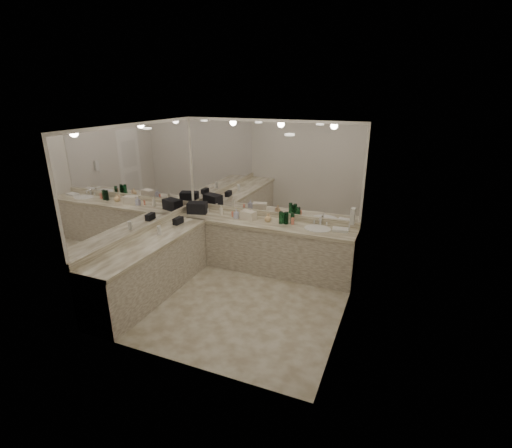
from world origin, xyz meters
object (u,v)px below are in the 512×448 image
at_px(hand_towel, 340,230).
at_px(soap_bottle_c, 268,218).
at_px(soap_bottle_a, 221,210).
at_px(soap_bottle_b, 236,214).
at_px(cream_cosmetic_case, 248,215).
at_px(black_toiletry_bag, 197,208).
at_px(wall_phone, 353,216).
at_px(sink, 317,229).

xyz_separation_m(hand_towel, soap_bottle_c, (-1.25, -0.02, 0.05)).
xyz_separation_m(soap_bottle_a, soap_bottle_b, (0.33, -0.06, -0.01)).
distance_m(cream_cosmetic_case, soap_bottle_b, 0.22).
xyz_separation_m(cream_cosmetic_case, hand_towel, (1.61, 0.03, -0.05)).
height_order(cream_cosmetic_case, hand_towel, cream_cosmetic_case).
xyz_separation_m(black_toiletry_bag, hand_towel, (2.63, 0.06, -0.08)).
distance_m(wall_phone, soap_bottle_a, 2.49).
bearing_deg(cream_cosmetic_case, soap_bottle_a, -167.63).
bearing_deg(soap_bottle_c, soap_bottle_a, 179.23).
relative_size(soap_bottle_b, soap_bottle_c, 1.15).
xyz_separation_m(wall_phone, black_toiletry_bag, (-2.87, 0.49, -0.35)).
relative_size(sink, soap_bottle_b, 2.57).
bearing_deg(soap_bottle_b, hand_towel, 2.26).
distance_m(black_toiletry_bag, soap_bottle_a, 0.47).
bearing_deg(wall_phone, black_toiletry_bag, 170.35).
distance_m(hand_towel, soap_bottle_a, 2.16).
height_order(black_toiletry_bag, soap_bottle_a, black_toiletry_bag).
xyz_separation_m(sink, soap_bottle_c, (-0.88, 0.02, 0.08)).
xyz_separation_m(cream_cosmetic_case, soap_bottle_b, (-0.22, -0.04, 0.01)).
xyz_separation_m(wall_phone, hand_towel, (-0.24, 0.55, -0.43)).
height_order(wall_phone, hand_towel, wall_phone).
height_order(sink, soap_bottle_b, soap_bottle_b).
bearing_deg(soap_bottle_c, wall_phone, -19.33).
height_order(wall_phone, soap_bottle_a, wall_phone).
bearing_deg(cream_cosmetic_case, wall_phone, -0.80).
height_order(black_toiletry_bag, soap_bottle_b, black_toiletry_bag).
bearing_deg(black_toiletry_bag, soap_bottle_c, 1.39).
relative_size(black_toiletry_bag, hand_towel, 1.39).
bearing_deg(hand_towel, soap_bottle_c, -178.92).
height_order(hand_towel, soap_bottle_a, soap_bottle_a).
distance_m(wall_phone, soap_bottle_b, 2.15).
distance_m(soap_bottle_a, soap_bottle_c, 0.91).
bearing_deg(sink, cream_cosmetic_case, 179.45).
distance_m(soap_bottle_b, soap_bottle_c, 0.58).
bearing_deg(cream_cosmetic_case, soap_bottle_b, -155.23).
bearing_deg(hand_towel, soap_bottle_b, -177.74).
distance_m(sink, soap_bottle_b, 1.47).
xyz_separation_m(black_toiletry_bag, soap_bottle_c, (1.38, 0.03, -0.03)).
bearing_deg(soap_bottle_a, hand_towel, 0.30).
bearing_deg(hand_towel, soap_bottle_a, -179.70).
bearing_deg(soap_bottle_b, cream_cosmetic_case, 10.10).
height_order(soap_bottle_a, soap_bottle_b, soap_bottle_a).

